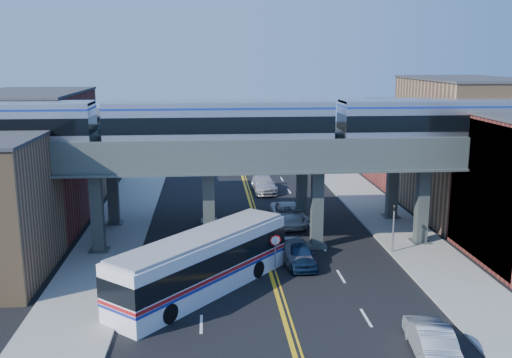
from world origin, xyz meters
TOP-DOWN VIEW (x-y plane):
  - ground at (0.00, 0.00)m, footprint 120.00×120.00m
  - sidewalk_west at (-11.50, 10.00)m, footprint 5.00×70.00m
  - sidewalk_east at (11.50, 10.00)m, footprint 5.00×70.00m
  - building_west_b at (-18.50, 16.00)m, footprint 8.00×14.00m
  - building_west_c at (-18.50, 29.00)m, footprint 8.00×10.00m
  - building_east_b at (18.50, 16.00)m, footprint 8.00×14.00m
  - building_east_c at (18.50, 29.00)m, footprint 8.00×10.00m
  - mural_panel at (14.55, 4.00)m, footprint 0.10×9.50m
  - elevated_viaduct_near at (0.00, 8.00)m, footprint 52.00×3.60m
  - elevated_viaduct_far at (0.00, 15.00)m, footprint 52.00×3.60m
  - transit_train at (-3.14, 8.00)m, footprint 49.51×3.11m
  - stop_sign at (0.30, 3.00)m, footprint 0.76×0.09m
  - traffic_signal at (9.20, 6.00)m, footprint 0.15×0.18m
  - transit_bus at (-4.42, 0.39)m, footprint 11.04×12.03m
  - car_lane_a at (2.14, 4.28)m, footprint 2.01×4.65m
  - car_lane_b at (1.80, 4.97)m, footprint 2.15×4.79m
  - car_lane_c at (2.72, 14.15)m, footprint 2.93×6.08m
  - car_lane_d at (1.80, 25.88)m, footprint 2.53×5.79m
  - car_parked_curb at (6.50, -8.00)m, footprint 2.26×5.01m

SIDE VIEW (x-z plane):
  - ground at x=0.00m, z-range 0.00..0.00m
  - sidewalk_west at x=-11.50m, z-range 0.00..0.16m
  - sidewalk_east at x=11.50m, z-range 0.00..0.16m
  - car_lane_b at x=1.80m, z-range 0.00..1.52m
  - car_lane_a at x=2.14m, z-range 0.00..1.56m
  - car_parked_curb at x=6.50m, z-range 0.00..1.60m
  - car_lane_d at x=1.80m, z-range 0.00..1.66m
  - car_lane_c at x=2.72m, z-range 0.00..1.67m
  - stop_sign at x=0.30m, z-range 0.44..3.07m
  - transit_bus at x=-4.42m, z-range 0.05..3.50m
  - traffic_signal at x=9.20m, z-range 0.25..4.35m
  - building_west_c at x=-18.50m, z-range 0.00..8.00m
  - building_east_c at x=18.50m, z-range 0.00..9.00m
  - mural_panel at x=14.55m, z-range 0.00..9.50m
  - building_west_b at x=-18.50m, z-range 0.00..11.00m
  - building_east_b at x=18.50m, z-range 0.00..12.00m
  - elevated_viaduct_near at x=0.00m, z-range 2.77..10.17m
  - elevated_viaduct_far at x=0.00m, z-range 2.77..10.17m
  - transit_train at x=-3.14m, z-range 7.55..11.17m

